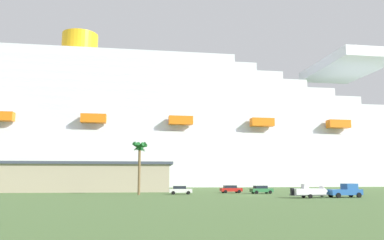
% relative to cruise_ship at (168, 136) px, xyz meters
% --- Properties ---
extents(ground_plane, '(600.00, 600.00, 0.00)m').
position_rel_cruise_ship_xyz_m(ground_plane, '(11.17, -48.15, -18.92)').
color(ground_plane, '#4C6B38').
extents(cruise_ship, '(290.85, 49.13, 66.27)m').
position_rel_cruise_ship_xyz_m(cruise_ship, '(0.00, 0.00, 0.00)').
color(cruise_ship, white).
rests_on(cruise_ship, ground_plane).
extents(terminal_building, '(42.44, 21.87, 6.68)m').
position_rel_cruise_ship_xyz_m(terminal_building, '(-22.92, -50.45, -15.56)').
color(terminal_building, '#B7A88C').
rests_on(terminal_building, ground_plane).
extents(pickup_truck, '(5.83, 2.91, 2.20)m').
position_rel_cruise_ship_xyz_m(pickup_truck, '(24.50, -86.38, -17.88)').
color(pickup_truck, '#2659A5').
rests_on(pickup_truck, ground_plane).
extents(small_boat_on_trailer, '(7.17, 2.74, 2.15)m').
position_rel_cruise_ship_xyz_m(small_boat_on_trailer, '(18.54, -87.25, -17.96)').
color(small_boat_on_trailer, '#595960').
rests_on(small_boat_on_trailer, ground_plane).
extents(palm_tree, '(3.01, 3.02, 9.97)m').
position_rel_cruise_ship_xyz_m(palm_tree, '(-8.75, -72.87, -10.75)').
color(palm_tree, brown).
rests_on(palm_tree, ground_plane).
extents(parked_car_red_hatchback, '(4.59, 2.35, 1.58)m').
position_rel_cruise_ship_xyz_m(parked_car_red_hatchback, '(10.02, -66.32, -18.09)').
color(parked_car_red_hatchback, red).
rests_on(parked_car_red_hatchback, ground_plane).
extents(parked_car_white_van, '(4.36, 2.02, 1.58)m').
position_rel_cruise_ship_xyz_m(parked_car_white_van, '(-0.94, -71.60, -18.09)').
color(parked_car_white_van, white).
rests_on(parked_car_white_van, ground_plane).
extents(parked_car_green_wagon, '(4.58, 2.47, 1.58)m').
position_rel_cruise_ship_xyz_m(parked_car_green_wagon, '(15.35, -70.30, -18.09)').
color(parked_car_green_wagon, '#2D723F').
rests_on(parked_car_green_wagon, ground_plane).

